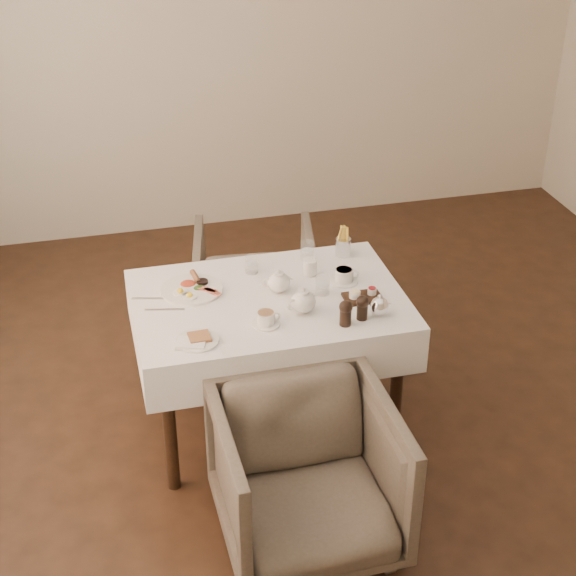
% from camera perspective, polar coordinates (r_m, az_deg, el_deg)
% --- Properties ---
extents(table, '(1.28, 0.88, 0.75)m').
position_cam_1_polar(table, '(4.22, -1.25, -2.01)').
color(table, black).
rests_on(table, ground).
extents(armchair_near, '(0.75, 0.77, 0.69)m').
position_cam_1_polar(armchair_near, '(3.78, 1.27, -12.11)').
color(armchair_near, '#4F453A').
rests_on(armchair_near, ground).
extents(armchair_far, '(0.80, 0.82, 0.64)m').
position_cam_1_polar(armchair_far, '(5.16, -2.17, 0.32)').
color(armchair_far, '#4F453A').
rests_on(armchair_far, ground).
extents(breakfast_plate, '(0.30, 0.30, 0.04)m').
position_cam_1_polar(breakfast_plate, '(4.24, -6.22, -0.01)').
color(breakfast_plate, white).
rests_on(breakfast_plate, table).
extents(side_plate, '(0.20, 0.19, 0.02)m').
position_cam_1_polar(side_plate, '(3.86, -5.97, -3.41)').
color(side_plate, white).
rests_on(side_plate, table).
extents(teapot_centre, '(0.16, 0.13, 0.12)m').
position_cam_1_polar(teapot_centre, '(4.18, -0.61, 0.48)').
color(teapot_centre, white).
rests_on(teapot_centre, table).
extents(teapot_front, '(0.19, 0.17, 0.13)m').
position_cam_1_polar(teapot_front, '(4.02, 0.98, -0.78)').
color(teapot_front, white).
rests_on(teapot_front, table).
extents(creamer, '(0.09, 0.09, 0.08)m').
position_cam_1_polar(creamer, '(4.34, 1.43, 1.39)').
color(creamer, white).
rests_on(creamer, table).
extents(teacup_near, '(0.13, 0.13, 0.06)m').
position_cam_1_polar(teacup_near, '(3.95, -1.44, -2.00)').
color(teacup_near, white).
rests_on(teacup_near, table).
extents(teacup_far, '(0.14, 0.14, 0.07)m').
position_cam_1_polar(teacup_far, '(4.29, 3.64, 0.78)').
color(teacup_far, white).
rests_on(teacup_far, table).
extents(glass_left, '(0.07, 0.07, 0.09)m').
position_cam_1_polar(glass_left, '(4.36, -2.37, 1.52)').
color(glass_left, silver).
rests_on(glass_left, table).
extents(glass_mid, '(0.08, 0.08, 0.09)m').
position_cam_1_polar(glass_mid, '(4.18, 2.26, 0.22)').
color(glass_mid, silver).
rests_on(glass_mid, table).
extents(glass_right, '(0.08, 0.08, 0.10)m').
position_cam_1_polar(glass_right, '(4.48, 1.24, 2.43)').
color(glass_right, silver).
rests_on(glass_right, table).
extents(condiment_board, '(0.18, 0.12, 0.05)m').
position_cam_1_polar(condiment_board, '(4.16, 4.82, -0.53)').
color(condiment_board, black).
rests_on(condiment_board, table).
extents(pepper_mill_left, '(0.07, 0.07, 0.13)m').
position_cam_1_polar(pepper_mill_left, '(3.93, 3.74, -1.61)').
color(pepper_mill_left, black).
rests_on(pepper_mill_left, table).
extents(pepper_mill_right, '(0.07, 0.07, 0.12)m').
position_cam_1_polar(pepper_mill_right, '(3.99, 4.83, -1.25)').
color(pepper_mill_right, black).
rests_on(pepper_mill_right, table).
extents(silver_pot, '(0.12, 0.10, 0.11)m').
position_cam_1_polar(silver_pot, '(4.02, 5.93, -1.09)').
color(silver_pot, white).
rests_on(silver_pot, table).
extents(fries_cup, '(0.08, 0.08, 0.17)m').
position_cam_1_polar(fries_cup, '(4.51, 3.59, 2.97)').
color(fries_cup, silver).
rests_on(fries_cup, table).
extents(cutlery_fork, '(0.19, 0.06, 0.00)m').
position_cam_1_polar(cutlery_fork, '(4.20, -8.78, -0.67)').
color(cutlery_fork, silver).
rests_on(cutlery_fork, table).
extents(cutlery_knife, '(0.18, 0.05, 0.00)m').
position_cam_1_polar(cutlery_knife, '(4.10, -7.98, -1.40)').
color(cutlery_knife, silver).
rests_on(cutlery_knife, table).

